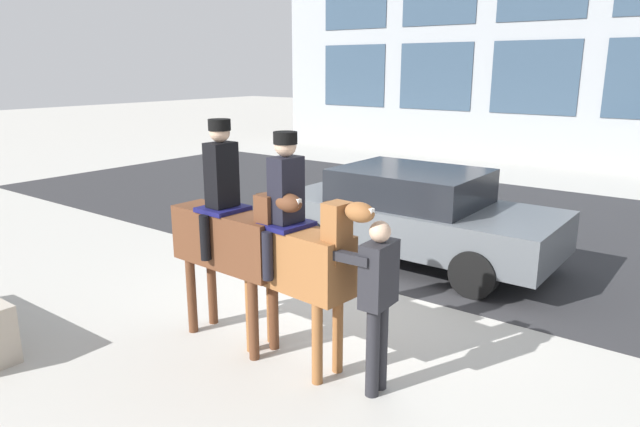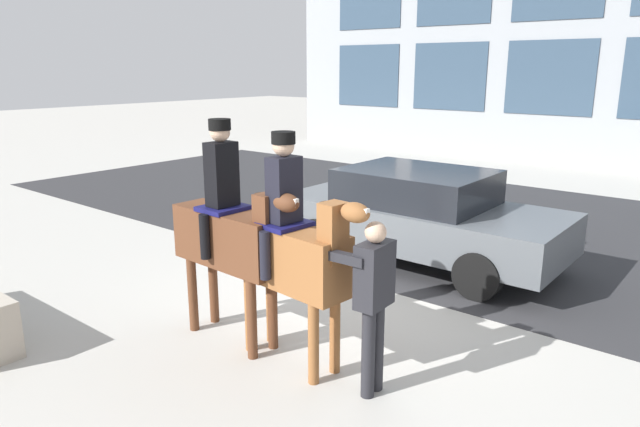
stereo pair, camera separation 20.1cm
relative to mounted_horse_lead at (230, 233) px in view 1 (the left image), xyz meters
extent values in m
plane|color=#B2AFA8|center=(0.35, 1.85, -1.29)|extent=(80.00, 80.00, 0.00)
cube|color=#2D2D30|center=(0.35, 6.60, -1.29)|extent=(23.36, 8.50, 0.01)
cube|color=#33475B|center=(-8.22, 14.68, 1.44)|extent=(2.74, 0.02, 2.29)
cube|color=#33475B|center=(-4.79, 14.68, 1.44)|extent=(2.74, 0.02, 2.29)
cube|color=#33475B|center=(-1.37, 14.68, 1.44)|extent=(2.74, 0.02, 2.29)
cube|color=#59331E|center=(-0.03, 0.00, -0.07)|extent=(1.46, 0.50, 0.62)
cylinder|color=#59331E|center=(0.49, 0.13, -0.84)|extent=(0.11, 0.11, 0.91)
cylinder|color=#59331E|center=(0.48, -0.17, -0.84)|extent=(0.11, 0.11, 0.91)
cylinder|color=#59331E|center=(-0.54, 0.18, -0.84)|extent=(0.11, 0.11, 0.91)
cylinder|color=#59331E|center=(-0.56, -0.13, -0.84)|extent=(0.11, 0.11, 0.91)
cube|color=#59331E|center=(0.60, -0.02, 0.27)|extent=(0.21, 0.25, 0.50)
cube|color=#382314|center=(0.48, -0.02, 0.29)|extent=(0.04, 0.08, 0.45)
ellipsoid|color=#59331E|center=(0.88, -0.04, 0.47)|extent=(0.32, 0.21, 0.19)
cube|color=silver|center=(0.97, -0.04, 0.49)|extent=(0.12, 0.05, 0.08)
cylinder|color=#382314|center=(-0.79, 0.03, -0.18)|extent=(0.09, 0.09, 0.55)
cube|color=#14144C|center=(-0.10, 0.00, 0.26)|extent=(0.45, 0.50, 0.05)
cube|color=black|center=(-0.10, 0.00, 0.64)|extent=(0.23, 0.33, 0.70)
sphere|color=#D1A889|center=(-0.10, 0.00, 1.10)|extent=(0.22, 0.22, 0.22)
cylinder|color=black|center=(-0.10, 0.00, 1.18)|extent=(0.24, 0.24, 0.12)
cylinder|color=black|center=(-0.09, 0.27, -0.01)|extent=(0.11, 0.11, 0.50)
cylinder|color=black|center=(-0.11, -0.27, -0.01)|extent=(0.11, 0.11, 0.50)
cube|color=brown|center=(0.84, 0.05, -0.12)|extent=(1.42, 0.57, 0.62)
cylinder|color=brown|center=(1.35, 0.16, -0.86)|extent=(0.11, 0.11, 0.86)
cylinder|color=brown|center=(1.32, -0.15, -0.86)|extent=(0.11, 0.11, 0.86)
cylinder|color=brown|center=(0.36, 0.25, -0.86)|extent=(0.11, 0.11, 0.86)
cylinder|color=brown|center=(0.33, -0.06, -0.86)|extent=(0.11, 0.11, 0.86)
cube|color=brown|center=(1.44, -0.01, 0.26)|extent=(0.22, 0.26, 0.58)
cube|color=#382314|center=(1.32, 0.00, 0.28)|extent=(0.05, 0.08, 0.52)
ellipsoid|color=brown|center=(1.71, -0.03, 0.51)|extent=(0.33, 0.23, 0.19)
cube|color=silver|center=(1.80, -0.04, 0.53)|extent=(0.12, 0.06, 0.07)
cylinder|color=#382314|center=(0.11, 0.12, -0.23)|extent=(0.09, 0.09, 0.55)
cube|color=#14144C|center=(0.77, 0.06, 0.21)|extent=(0.46, 0.52, 0.05)
cube|color=black|center=(0.77, 0.06, 0.58)|extent=(0.25, 0.34, 0.67)
sphere|color=#D1A889|center=(0.77, 0.06, 1.02)|extent=(0.22, 0.22, 0.22)
cylinder|color=black|center=(0.77, 0.06, 1.10)|extent=(0.24, 0.24, 0.12)
cylinder|color=black|center=(0.79, 0.32, -0.06)|extent=(0.11, 0.11, 0.50)
cylinder|color=black|center=(0.74, -0.21, -0.06)|extent=(0.11, 0.11, 0.50)
cylinder|color=#232328|center=(1.87, -0.01, -0.84)|extent=(0.13, 0.13, 0.90)
cylinder|color=#232328|center=(1.86, 0.15, -0.84)|extent=(0.13, 0.13, 0.90)
cube|color=#232328|center=(1.87, 0.07, -0.08)|extent=(0.23, 0.41, 0.62)
sphere|color=#D1A889|center=(1.87, 0.07, 0.33)|extent=(0.20, 0.20, 0.20)
cube|color=#232328|center=(1.60, -0.12, 0.09)|extent=(0.55, 0.11, 0.09)
cone|color=orange|center=(1.25, -0.13, 0.09)|extent=(0.18, 0.05, 0.04)
cube|color=#51565B|center=(0.30, 3.79, -0.64)|extent=(4.46, 1.97, 0.62)
cube|color=black|center=(0.19, 3.79, -0.07)|extent=(2.23, 1.73, 0.53)
cylinder|color=black|center=(1.68, 2.89, -0.96)|extent=(0.67, 0.24, 0.67)
cylinder|color=black|center=(1.68, 4.70, -0.96)|extent=(0.67, 0.24, 0.67)
cylinder|color=black|center=(-1.08, 2.89, -0.96)|extent=(0.67, 0.24, 0.67)
cylinder|color=black|center=(-1.08, 4.70, -0.96)|extent=(0.67, 0.24, 0.67)
camera|label=1|loc=(4.41, -4.20, 1.77)|focal=32.00mm
camera|label=2|loc=(4.57, -4.07, 1.77)|focal=32.00mm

